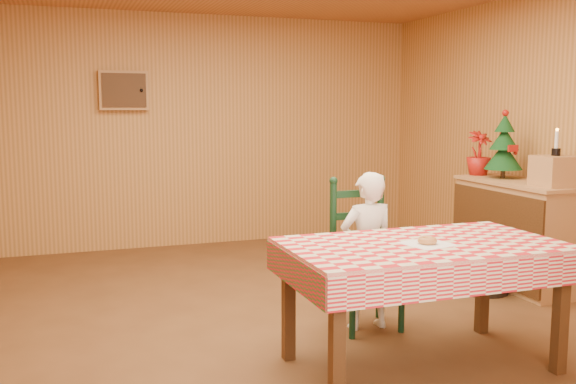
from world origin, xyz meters
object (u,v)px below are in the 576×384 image
Objects in this scene: seated_child at (367,251)px; christmas_tree at (504,147)px; dining_table at (422,256)px; shelf_unit at (518,233)px; ladder_chair at (363,257)px; crate at (555,171)px; storage_bin at (484,269)px.

seated_child is 1.81× the size of christmas_tree.
dining_table is 2.21m from shelf_unit.
christmas_tree reaches higher than dining_table.
ladder_chair is 2.06m from christmas_tree.
crate is (1.78, 0.90, 0.37)m from dining_table.
dining_table is 2.03m from crate.
dining_table is 5.52× the size of crate.
dining_table is at bearing -138.56° from storage_bin.
seated_child is (-0.00, -0.06, 0.06)m from ladder_chair.
dining_table is 0.81m from ladder_chair.
christmas_tree is at bearing -155.22° from seated_child.
christmas_tree is 1.53× the size of storage_bin.
christmas_tree reaches higher than ladder_chair.
dining_table is at bearing -153.13° from crate.
shelf_unit is at bearing 14.54° from storage_bin.
ladder_chair reaches higher than shelf_unit.
shelf_unit is 2.00× the size of christmas_tree.
ladder_chair is (0.00, 0.79, -0.18)m from dining_table.
ladder_chair is 1.86m from crate.
dining_table is at bearing -138.90° from christmas_tree.
christmas_tree is at bearing 23.25° from ladder_chair.
christmas_tree is (1.78, 1.55, 0.52)m from dining_table.
seated_child is 2.06m from christmas_tree.
dining_table is 4.09× the size of storage_bin.
ladder_chair is at bearing -163.80° from shelf_unit.
storage_bin is (-0.43, -0.36, -1.01)m from christmas_tree.
ladder_chair is 0.87× the size of shelf_unit.
ladder_chair is at bearing -90.00° from seated_child.
crate is at bearing 26.87° from dining_table.
seated_child reaches higher than storage_bin.
crate is at bearing -34.31° from storage_bin.
seated_child is 1.85m from crate.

